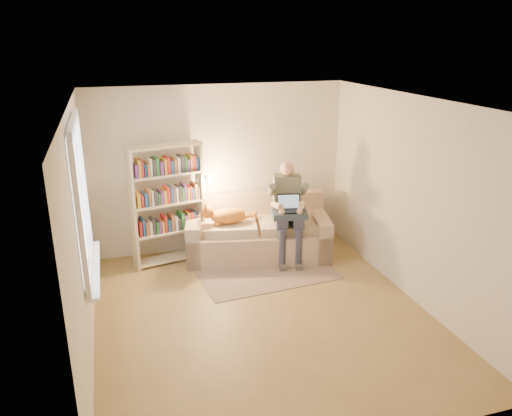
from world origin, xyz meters
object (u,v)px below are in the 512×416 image
object	(u,v)px
sofa	(257,234)
bookshelf	(167,198)
cat	(223,216)
person	(288,205)
laptop	(290,207)

from	to	relation	value
sofa	bookshelf	distance (m)	1.50
sofa	bookshelf	bearing A→B (deg)	-174.60
cat	person	bearing A→B (deg)	-1.25
person	cat	size ratio (longest dim) A/B	1.82
sofa	person	bearing A→B (deg)	-19.67
laptop	person	bearing A→B (deg)	93.07
person	laptop	size ratio (longest dim) A/B	3.79
person	bookshelf	bearing A→B (deg)	178.91
sofa	person	distance (m)	0.71
laptop	bookshelf	xyz separation A→B (m)	(-1.73, 0.53, 0.12)
bookshelf	cat	bearing A→B (deg)	-24.90
cat	laptop	xyz separation A→B (m)	(0.94, -0.35, 0.17)
sofa	laptop	size ratio (longest dim) A/B	5.84
person	laptop	world-z (taller)	person
cat	laptop	distance (m)	1.01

